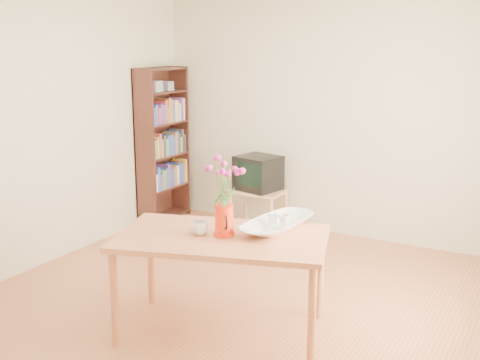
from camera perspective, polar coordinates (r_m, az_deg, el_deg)
The scene contains 11 objects.
room at distance 4.58m, azimuth -1.49°, elevation 2.88°, with size 4.50×4.50×4.50m.
table at distance 4.36m, azimuth -1.72°, elevation -6.21°, with size 1.68×1.26×0.75m.
tv_stand at distance 6.80m, azimuth 1.72°, elevation -1.50°, with size 0.60×0.45×0.46m.
bookshelf at distance 7.11m, azimuth -7.31°, elevation 2.81°, with size 0.28×0.70×1.80m.
pitcher at distance 4.30m, azimuth -1.50°, elevation -3.94°, with size 0.17×0.19×0.23m.
flowers at distance 4.22m, azimuth -1.54°, elevation -0.05°, with size 0.26×0.26×0.37m, color #BE2C88, non-canonical shape.
mug at distance 4.34m, azimuth -3.88°, elevation -4.58°, with size 0.13×0.13×0.10m, color white.
bowl at distance 4.41m, azimuth 3.59°, elevation -1.92°, with size 0.48×0.48×0.45m, color white.
teacup_a at distance 4.43m, azimuth 3.11°, elevation -2.43°, with size 0.07×0.07×0.06m, color white.
teacup_b at distance 4.42m, azimuth 4.22°, elevation -2.49°, with size 0.07×0.07×0.07m, color white.
television at distance 6.75m, azimuth 1.78°, elevation 0.73°, with size 0.52×0.49×0.38m.
Camera 1 is at (2.33, -3.86, 2.14)m, focal length 45.00 mm.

